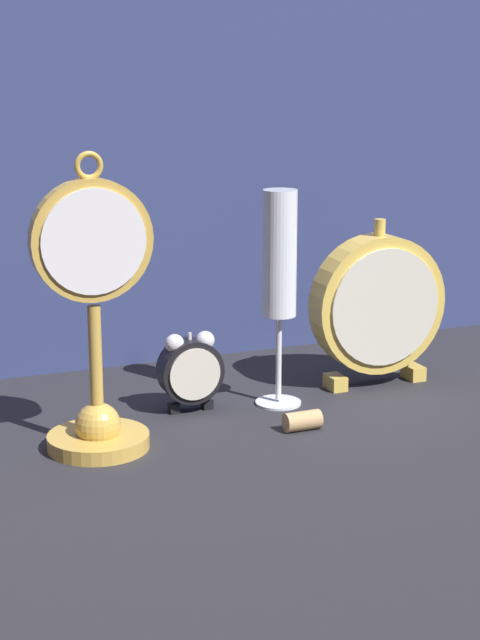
{
  "coord_description": "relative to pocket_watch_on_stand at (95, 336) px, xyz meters",
  "views": [
    {
      "loc": [
        -0.45,
        -1.03,
        0.42
      ],
      "look_at": [
        0.0,
        0.08,
        0.11
      ],
      "focal_mm": 60.0,
      "sensor_mm": 36.0,
      "label": 1
    }
  ],
  "objects": [
    {
      "name": "pocket_watch_on_stand",
      "position": [
        0.0,
        0.0,
        0.0
      ],
      "size": [
        0.13,
        0.11,
        0.32
      ],
      "color": "gold",
      "rests_on": "ground_plane"
    },
    {
      "name": "ground_plane",
      "position": [
        0.18,
        -0.03,
        -0.13
      ],
      "size": [
        4.0,
        4.0,
        0.0
      ],
      "primitive_type": "plane",
      "color": "#232328"
    },
    {
      "name": "fabric_backdrop_drape",
      "position": [
        0.18,
        0.29,
        0.18
      ],
      "size": [
        1.34,
        0.01,
        0.6
      ],
      "primitive_type": "cube",
      "color": "navy",
      "rests_on": "ground_plane"
    },
    {
      "name": "alarm_clock_twin_bell",
      "position": [
        0.13,
        0.08,
        -0.07
      ],
      "size": [
        0.08,
        0.03,
        0.1
      ],
      "color": "black",
      "rests_on": "ground_plane"
    },
    {
      "name": "wine_cork",
      "position": [
        0.23,
        -0.03,
        -0.11
      ],
      "size": [
        0.04,
        0.02,
        0.02
      ],
      "primitive_type": "cylinder",
      "rotation": [
        0.0,
        1.57,
        0.0
      ],
      "color": "tan",
      "rests_on": "ground_plane"
    },
    {
      "name": "mantel_clock_silver",
      "position": [
        0.39,
        0.08,
        -0.02
      ],
      "size": [
        0.18,
        0.04,
        0.21
      ],
      "color": "gold",
      "rests_on": "ground_plane"
    },
    {
      "name": "champagne_flute",
      "position": [
        0.24,
        0.06,
        0.04
      ],
      "size": [
        0.06,
        0.06,
        0.26
      ],
      "color": "silver",
      "rests_on": "ground_plane"
    }
  ]
}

